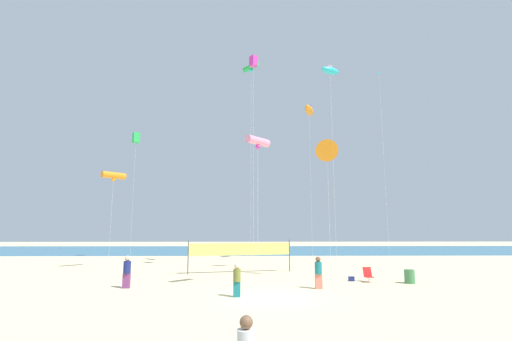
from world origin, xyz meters
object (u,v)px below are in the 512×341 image
at_px(kite_cyan_inflatable, 330,71).
at_px(kite_orange_delta, 327,151).
at_px(folding_beach_chair, 368,274).
at_px(kite_cyan_diamond, 380,87).
at_px(beachgoer_navy_shirt, 127,271).
at_px(kite_pink_tube, 258,142).
at_px(beachgoer_teal_shirt, 318,271).
at_px(beach_handbag, 351,279).
at_px(kite_orange_tube, 114,176).
at_px(volleyball_net, 240,250).
at_px(kite_orange_inflatable, 309,110).
at_px(beachgoer_olive_shirt, 237,279).
at_px(kite_green_box, 136,138).
at_px(kite_green_tube, 251,68).
at_px(trash_barrel, 410,276).
at_px(kite_magenta_box, 254,62).

bearing_deg(kite_cyan_inflatable, kite_orange_delta, -113.10).
relative_size(folding_beach_chair, kite_cyan_diamond, 0.05).
height_order(beachgoer_navy_shirt, kite_pink_tube, kite_pink_tube).
bearing_deg(beachgoer_teal_shirt, beach_handbag, -16.22).
xyz_separation_m(beachgoer_teal_shirt, kite_orange_tube, (-15.22, 9.09, 6.66)).
xyz_separation_m(volleyball_net, kite_orange_inflatable, (6.82, 8.06, 13.66)).
bearing_deg(beachgoer_navy_shirt, beachgoer_olive_shirt, -93.69).
xyz_separation_m(kite_green_box, kite_green_tube, (12.62, -7.26, 4.92)).
xyz_separation_m(beachgoer_olive_shirt, kite_orange_inflatable, (6.75, 17.04, 14.42)).
bearing_deg(trash_barrel, kite_orange_inflatable, 105.49).
xyz_separation_m(kite_orange_inflatable, kite_orange_tube, (-17.50, -5.75, -7.69)).
height_order(beachgoer_olive_shirt, kite_orange_tube, kite_orange_tube).
xyz_separation_m(kite_orange_inflatable, kite_green_tube, (-6.03, -4.35, 2.63)).
xyz_separation_m(beachgoer_olive_shirt, kite_pink_tube, (1.09, 2.06, 7.47)).
xyz_separation_m(folding_beach_chair, trash_barrel, (2.34, -0.60, -0.06)).
bearing_deg(beachgoer_navy_shirt, beach_handbag, -61.62).
distance_m(volleyball_net, kite_magenta_box, 15.45).
xyz_separation_m(beachgoer_olive_shirt, trash_barrel, (10.37, 3.97, -0.46)).
bearing_deg(trash_barrel, beachgoer_navy_shirt, -175.25).
distance_m(folding_beach_chair, volleyball_net, 9.29).
relative_size(kite_orange_inflatable, kite_cyan_inflatable, 1.00).
height_order(beachgoer_navy_shirt, folding_beach_chair, beachgoer_navy_shirt).
distance_m(beachgoer_teal_shirt, trash_barrel, 6.18).
distance_m(kite_orange_tube, kite_green_tube, 15.49).
bearing_deg(folding_beach_chair, kite_green_tube, 151.12).
bearing_deg(beachgoer_olive_shirt, volleyball_net, -72.18).
xyz_separation_m(kite_green_tube, kite_magenta_box, (0.20, -2.92, -0.89)).
height_order(kite_cyan_diamond, kite_green_box, kite_cyan_diamond).
height_order(beach_handbag, kite_pink_tube, kite_pink_tube).
distance_m(kite_green_tube, kite_magenta_box, 3.06).
relative_size(beachgoer_olive_shirt, kite_cyan_inflatable, 0.10).
bearing_deg(kite_green_box, beachgoer_teal_shirt, -47.32).
distance_m(trash_barrel, kite_green_tube, 21.82).
xyz_separation_m(kite_orange_delta, kite_pink_tube, (-4.84, -3.50, -0.21)).
relative_size(kite_cyan_inflatable, kite_green_tube, 0.87).
bearing_deg(kite_green_tube, kite_magenta_box, -86.09).
xyz_separation_m(beach_handbag, kite_cyan_inflatable, (-0.20, 2.86, 15.23)).
distance_m(beachgoer_teal_shirt, kite_pink_tube, 8.14).
bearing_deg(kite_orange_delta, kite_green_box, 141.11).
bearing_deg(kite_green_box, kite_cyan_inflatable, -33.03).
height_order(kite_cyan_diamond, kite_cyan_inflatable, kite_cyan_diamond).
bearing_deg(trash_barrel, beachgoer_olive_shirt, -159.06).
bearing_deg(kite_magenta_box, kite_green_box, 141.55).
distance_m(trash_barrel, kite_orange_inflatable, 20.13).
distance_m(beach_handbag, kite_orange_inflatable, 19.42).
bearing_deg(beach_handbag, kite_orange_delta, 149.19).
height_order(beachgoer_olive_shirt, beachgoer_navy_shirt, beachgoer_navy_shirt).
distance_m(beachgoer_teal_shirt, volleyball_net, 8.20).
bearing_deg(kite_orange_inflatable, kite_orange_tube, -161.81).
relative_size(trash_barrel, kite_cyan_inflatable, 0.05).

